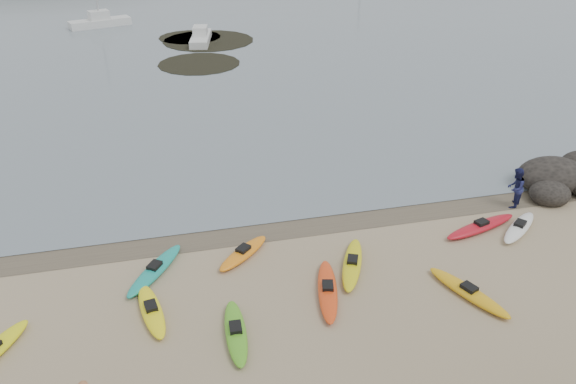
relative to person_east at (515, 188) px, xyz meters
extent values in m
plane|color=tan|center=(-10.47, 1.10, -0.97)|extent=(600.00, 600.00, 0.00)
plane|color=brown|center=(-10.47, 0.80, -0.97)|extent=(60.00, 60.00, 0.00)
ellipsoid|color=#FFEE15|center=(-16.53, -3.80, -0.80)|extent=(1.24, 3.17, 0.34)
ellipsoid|color=teal|center=(-16.33, -1.42, -0.80)|extent=(2.61, 3.41, 0.34)
ellipsoid|color=yellow|center=(-8.84, -2.83, -0.80)|extent=(2.10, 3.54, 0.34)
ellipsoid|color=gold|center=(-5.30, -5.44, -0.80)|extent=(2.00, 3.59, 0.34)
ellipsoid|color=white|center=(-0.93, -1.98, -0.80)|extent=(2.93, 2.51, 0.34)
ellipsoid|color=orange|center=(-12.84, -1.09, -0.80)|extent=(2.61, 2.52, 0.34)
ellipsoid|color=red|center=(-2.50, -1.51, -0.80)|extent=(3.96, 1.79, 0.34)
ellipsoid|color=#F04514|center=(-10.25, -4.15, -0.80)|extent=(1.57, 3.73, 0.34)
ellipsoid|color=#59B223|center=(-13.84, -5.55, -0.80)|extent=(0.86, 3.27, 0.34)
imported|color=#1B1E4F|center=(0.00, 0.00, 0.00)|extent=(1.20, 1.18, 1.95)
ellipsoid|color=black|center=(3.00, 1.37, -0.71)|extent=(3.49, 2.71, 1.74)
ellipsoid|color=black|center=(2.00, 0.07, -0.80)|extent=(1.94, 1.74, 1.16)
cylinder|color=black|center=(-11.86, 27.38, -0.95)|extent=(6.88, 6.88, 0.04)
cylinder|color=black|center=(-10.19, 35.26, -0.95)|extent=(8.74, 8.74, 0.04)
cylinder|color=black|center=(-11.82, 37.05, -0.95)|extent=(6.10, 6.10, 0.04)
cube|color=silver|center=(-20.66, 44.19, -0.53)|extent=(6.56, 3.76, 0.89)
cube|color=silver|center=(-10.96, 34.67, -0.56)|extent=(2.69, 6.06, 0.82)
camera|label=1|loc=(-15.44, -19.60, 12.13)|focal=35.00mm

